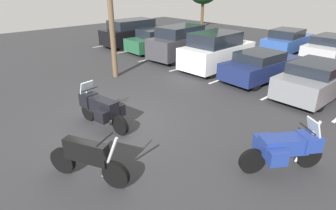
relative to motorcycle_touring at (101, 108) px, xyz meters
The scene contains 13 objects.
ground 0.87m from the motorcycle_touring, 70.78° to the left, with size 44.00×44.00×0.10m, color #2D2D30.
motorcycle_touring is the anchor object (origin of this frame).
motorcycle_second 2.72m from the motorcycle_touring, 36.95° to the right, with size 1.99×1.04×1.32m.
motorcycle_third 5.50m from the motorcycle_touring, 22.29° to the left, with size 1.42×1.86×1.34m.
parking_stripes 8.28m from the motorcycle_touring, 92.11° to the left, with size 21.45×4.98×0.01m.
car_black 12.74m from the motorcycle_touring, 138.81° to the left, with size 1.90×4.81×1.86m.
car_green 10.86m from the motorcycle_touring, 129.77° to the left, with size 1.94×4.30×1.48m.
car_charcoal 9.26m from the motorcycle_touring, 118.80° to the left, with size 2.08×4.42×1.95m.
car_white 8.07m from the motorcycle_touring, 101.51° to the left, with size 2.00×4.34×1.96m.
car_navy 8.04m from the motorcycle_touring, 83.24° to the left, with size 2.05×4.33×1.37m.
car_grey 8.67m from the motorcycle_touring, 65.53° to the left, with size 1.88×4.70×1.46m.
car_far_blue 14.53m from the motorcycle_touring, 93.59° to the left, with size 1.98×4.39×1.52m.
car_far_silver 14.86m from the motorcycle_touring, 83.23° to the left, with size 2.03×4.51×1.40m.
Camera 1 is at (7.25, -4.48, 4.31)m, focal length 30.17 mm.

